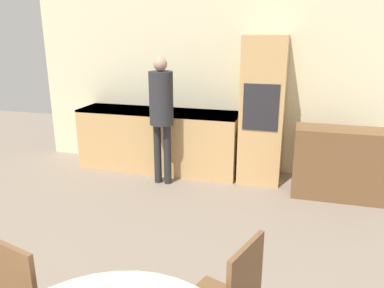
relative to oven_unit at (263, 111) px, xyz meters
The scene contains 5 objects.
wall_back 0.64m from the oven_unit, 143.27° to the left, with size 6.19×0.05×2.60m.
kitchen_counter 1.60m from the oven_unit, behind, with size 2.37×0.60×0.91m.
oven_unit is the anchor object (origin of this frame).
sideboard 1.21m from the oven_unit, 18.21° to the right, with size 1.16×0.45×0.89m.
person_standing 1.37m from the oven_unit, 158.32° to the right, with size 0.31×0.31×1.70m.
Camera 1 is at (0.87, 0.01, 2.02)m, focal length 35.00 mm.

